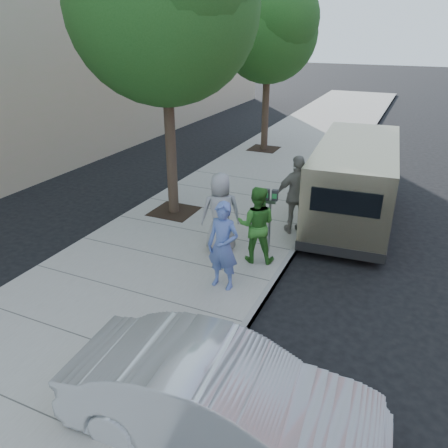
{
  "coord_description": "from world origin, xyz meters",
  "views": [
    {
      "loc": [
        3.7,
        -7.43,
        4.96
      ],
      "look_at": [
        0.21,
        0.3,
        1.1
      ],
      "focal_mm": 35.0,
      "sensor_mm": 36.0,
      "label": 1
    }
  ],
  "objects_px": {
    "sedan": "(222,400)",
    "person_officer": "(223,246)",
    "person_striped_polo": "(297,195)",
    "parking_meter": "(270,208)",
    "person_gray_shirt": "(221,213)",
    "person_green_shirt": "(256,225)",
    "tree_far": "(270,28)",
    "van": "(354,180)"
  },
  "relations": [
    {
      "from": "sedan",
      "to": "person_officer",
      "type": "relative_size",
      "value": 2.27
    },
    {
      "from": "person_officer",
      "to": "person_striped_polo",
      "type": "height_order",
      "value": "person_striped_polo"
    },
    {
      "from": "parking_meter",
      "to": "person_gray_shirt",
      "type": "relative_size",
      "value": 0.84
    },
    {
      "from": "person_officer",
      "to": "person_green_shirt",
      "type": "height_order",
      "value": "person_officer"
    },
    {
      "from": "tree_far",
      "to": "sedan",
      "type": "bearing_deg",
      "value": -72.8
    },
    {
      "from": "tree_far",
      "to": "person_green_shirt",
      "type": "xyz_separation_m",
      "value": [
        3.05,
        -9.28,
        -3.86
      ]
    },
    {
      "from": "sedan",
      "to": "person_striped_polo",
      "type": "distance_m",
      "value": 6.32
    },
    {
      "from": "parking_meter",
      "to": "sedan",
      "type": "distance_m",
      "value": 5.03
    },
    {
      "from": "sedan",
      "to": "person_striped_polo",
      "type": "xyz_separation_m",
      "value": [
        -0.8,
        6.25,
        0.47
      ]
    },
    {
      "from": "person_green_shirt",
      "to": "van",
      "type": "bearing_deg",
      "value": -127.41
    },
    {
      "from": "parking_meter",
      "to": "sedan",
      "type": "xyz_separation_m",
      "value": [
        1.05,
        -4.88,
        -0.6
      ]
    },
    {
      "from": "sedan",
      "to": "person_officer",
      "type": "xyz_separation_m",
      "value": [
        -1.42,
        3.17,
        0.38
      ]
    },
    {
      "from": "van",
      "to": "person_striped_polo",
      "type": "xyz_separation_m",
      "value": [
        -1.09,
        -1.77,
        -0.0
      ]
    },
    {
      "from": "sedan",
      "to": "person_officer",
      "type": "bearing_deg",
      "value": 19.9
    },
    {
      "from": "person_green_shirt",
      "to": "person_gray_shirt",
      "type": "xyz_separation_m",
      "value": [
        -0.93,
        0.16,
        0.06
      ]
    },
    {
      "from": "van",
      "to": "person_green_shirt",
      "type": "distance_m",
      "value": 3.87
    },
    {
      "from": "person_green_shirt",
      "to": "tree_far",
      "type": "bearing_deg",
      "value": -86.44
    },
    {
      "from": "tree_far",
      "to": "person_gray_shirt",
      "type": "bearing_deg",
      "value": -76.92
    },
    {
      "from": "person_officer",
      "to": "parking_meter",
      "type": "bearing_deg",
      "value": 81.44
    },
    {
      "from": "tree_far",
      "to": "person_gray_shirt",
      "type": "distance_m",
      "value": 10.11
    },
    {
      "from": "tree_far",
      "to": "parking_meter",
      "type": "bearing_deg",
      "value": -70.12
    },
    {
      "from": "van",
      "to": "person_green_shirt",
      "type": "xyz_separation_m",
      "value": [
        -1.5,
        -3.56,
        -0.13
      ]
    },
    {
      "from": "parking_meter",
      "to": "person_striped_polo",
      "type": "relative_size",
      "value": 0.78
    },
    {
      "from": "tree_far",
      "to": "person_green_shirt",
      "type": "distance_m",
      "value": 10.51
    },
    {
      "from": "person_green_shirt",
      "to": "person_striped_polo",
      "type": "xyz_separation_m",
      "value": [
        0.41,
        1.8,
        0.13
      ]
    },
    {
      "from": "parking_meter",
      "to": "person_gray_shirt",
      "type": "bearing_deg",
      "value": -174.11
    },
    {
      "from": "tree_far",
      "to": "sedan",
      "type": "relative_size",
      "value": 1.58
    },
    {
      "from": "person_green_shirt",
      "to": "parking_meter",
      "type": "bearing_deg",
      "value": -124.52
    },
    {
      "from": "sedan",
      "to": "person_green_shirt",
      "type": "distance_m",
      "value": 4.63
    },
    {
      "from": "person_officer",
      "to": "person_striped_polo",
      "type": "relative_size",
      "value": 0.9
    },
    {
      "from": "person_gray_shirt",
      "to": "van",
      "type": "bearing_deg",
      "value": -156.37
    },
    {
      "from": "person_striped_polo",
      "to": "person_gray_shirt",
      "type": "bearing_deg",
      "value": 16.4
    },
    {
      "from": "sedan",
      "to": "person_striped_polo",
      "type": "height_order",
      "value": "person_striped_polo"
    },
    {
      "from": "van",
      "to": "sedan",
      "type": "distance_m",
      "value": 8.04
    },
    {
      "from": "van",
      "to": "person_officer",
      "type": "height_order",
      "value": "van"
    },
    {
      "from": "person_striped_polo",
      "to": "van",
      "type": "bearing_deg",
      "value": -156.22
    },
    {
      "from": "tree_far",
      "to": "sedan",
      "type": "xyz_separation_m",
      "value": [
        4.25,
        -13.74,
        -4.21
      ]
    },
    {
      "from": "van",
      "to": "sedan",
      "type": "relative_size",
      "value": 1.45
    },
    {
      "from": "parking_meter",
      "to": "person_officer",
      "type": "relative_size",
      "value": 0.86
    },
    {
      "from": "sedan",
      "to": "person_green_shirt",
      "type": "bearing_deg",
      "value": 10.93
    },
    {
      "from": "person_green_shirt",
      "to": "person_gray_shirt",
      "type": "height_order",
      "value": "person_gray_shirt"
    },
    {
      "from": "sedan",
      "to": "person_gray_shirt",
      "type": "relative_size",
      "value": 2.21
    }
  ]
}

